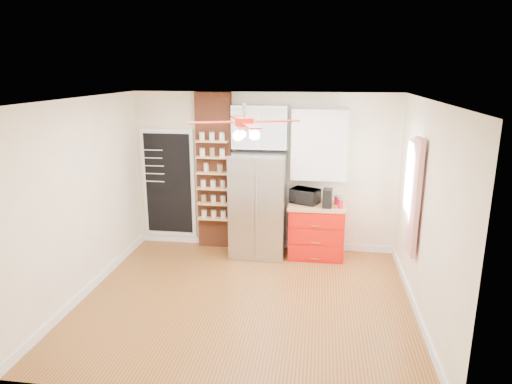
# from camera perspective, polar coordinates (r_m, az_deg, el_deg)

# --- Properties ---
(floor) EXTENTS (4.50, 4.50, 0.00)m
(floor) POSITION_cam_1_polar(r_m,az_deg,el_deg) (6.42, -1.30, -13.32)
(floor) COLOR #955D26
(floor) RESTS_ON ground
(ceiling) EXTENTS (4.50, 4.50, 0.00)m
(ceiling) POSITION_cam_1_polar(r_m,az_deg,el_deg) (5.66, -1.46, 11.48)
(ceiling) COLOR white
(ceiling) RESTS_ON wall_back
(wall_back) EXTENTS (4.50, 0.02, 2.70)m
(wall_back) POSITION_cam_1_polar(r_m,az_deg,el_deg) (7.82, 1.02, 2.48)
(wall_back) COLOR #FEF2CD
(wall_back) RESTS_ON floor
(wall_front) EXTENTS (4.50, 0.02, 2.70)m
(wall_front) POSITION_cam_1_polar(r_m,az_deg,el_deg) (4.07, -6.06, -9.78)
(wall_front) COLOR #FEF2CD
(wall_front) RESTS_ON floor
(wall_left) EXTENTS (0.02, 4.00, 2.70)m
(wall_left) POSITION_cam_1_polar(r_m,az_deg,el_deg) (6.64, -20.90, -0.81)
(wall_left) COLOR #FEF2CD
(wall_left) RESTS_ON floor
(wall_right) EXTENTS (0.02, 4.00, 2.70)m
(wall_right) POSITION_cam_1_polar(r_m,az_deg,el_deg) (5.97, 20.46, -2.48)
(wall_right) COLOR #FEF2CD
(wall_right) RESTS_ON floor
(chalkboard) EXTENTS (0.95, 0.05, 1.95)m
(chalkboard) POSITION_cam_1_polar(r_m,az_deg,el_deg) (8.22, -10.86, 1.04)
(chalkboard) COLOR white
(chalkboard) RESTS_ON wall_back
(brick_pillar) EXTENTS (0.60, 0.16, 2.70)m
(brick_pillar) POSITION_cam_1_polar(r_m,az_deg,el_deg) (7.89, -5.19, 2.53)
(brick_pillar) COLOR brown
(brick_pillar) RESTS_ON floor
(fridge) EXTENTS (0.90, 0.70, 1.75)m
(fridge) POSITION_cam_1_polar(r_m,az_deg,el_deg) (7.59, 0.29, -1.61)
(fridge) COLOR #B5B4B9
(fridge) RESTS_ON floor
(upper_glass_cabinet) EXTENTS (0.90, 0.35, 0.70)m
(upper_glass_cabinet) POSITION_cam_1_polar(r_m,az_deg,el_deg) (7.52, 0.50, 8.16)
(upper_glass_cabinet) COLOR white
(upper_glass_cabinet) RESTS_ON wall_back
(red_cabinet) EXTENTS (0.94, 0.64, 0.90)m
(red_cabinet) POSITION_cam_1_polar(r_m,az_deg,el_deg) (7.71, 7.52, -4.80)
(red_cabinet) COLOR red
(red_cabinet) RESTS_ON floor
(upper_shelf_unit) EXTENTS (0.90, 0.30, 1.15)m
(upper_shelf_unit) POSITION_cam_1_polar(r_m,az_deg,el_deg) (7.52, 7.91, 5.90)
(upper_shelf_unit) COLOR white
(upper_shelf_unit) RESTS_ON wall_back
(window) EXTENTS (0.04, 0.75, 1.05)m
(window) POSITION_cam_1_polar(r_m,az_deg,el_deg) (6.77, 18.90, 1.41)
(window) COLOR white
(window) RESTS_ON wall_right
(curtain) EXTENTS (0.06, 0.40, 1.55)m
(curtain) POSITION_cam_1_polar(r_m,az_deg,el_deg) (6.26, 19.27, -0.64)
(curtain) COLOR #B4181D
(curtain) RESTS_ON wall_right
(ceiling_fan) EXTENTS (1.40, 1.40, 0.44)m
(ceiling_fan) POSITION_cam_1_polar(r_m,az_deg,el_deg) (5.69, -1.44, 8.70)
(ceiling_fan) COLOR silver
(ceiling_fan) RESTS_ON ceiling
(toaster_oven) EXTENTS (0.54, 0.46, 0.25)m
(toaster_oven) POSITION_cam_1_polar(r_m,az_deg,el_deg) (7.60, 6.14, -0.50)
(toaster_oven) COLOR black
(toaster_oven) RESTS_ON red_cabinet
(coffee_maker) EXTENTS (0.16, 0.23, 0.30)m
(coffee_maker) POSITION_cam_1_polar(r_m,az_deg,el_deg) (7.43, 8.93, -0.77)
(coffee_maker) COLOR black
(coffee_maker) RESTS_ON red_cabinet
(canister_left) EXTENTS (0.10, 0.10, 0.15)m
(canister_left) POSITION_cam_1_polar(r_m,az_deg,el_deg) (7.42, 10.50, -1.48)
(canister_left) COLOR red
(canister_left) RESTS_ON red_cabinet
(canister_right) EXTENTS (0.13, 0.13, 0.13)m
(canister_right) POSITION_cam_1_polar(r_m,az_deg,el_deg) (7.62, 10.13, -1.07)
(canister_right) COLOR red
(canister_right) RESTS_ON red_cabinet
(pantry_jar_oats) EXTENTS (0.11, 0.11, 0.14)m
(pantry_jar_oats) POSITION_cam_1_polar(r_m,az_deg,el_deg) (7.78, -6.25, 3.04)
(pantry_jar_oats) COLOR beige
(pantry_jar_oats) RESTS_ON brick_pillar
(pantry_jar_beans) EXTENTS (0.13, 0.13, 0.12)m
(pantry_jar_beans) POSITION_cam_1_polar(r_m,az_deg,el_deg) (7.74, -4.53, 2.94)
(pantry_jar_beans) COLOR #92724A
(pantry_jar_beans) RESTS_ON brick_pillar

